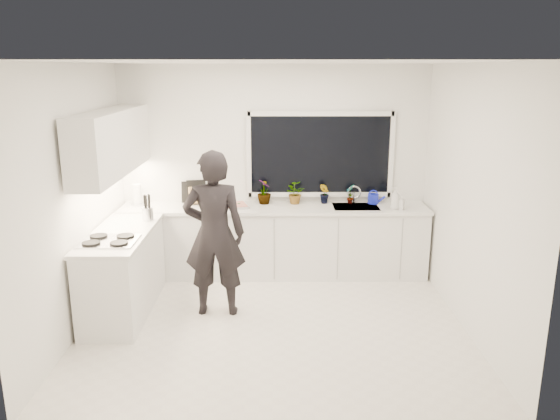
{
  "coord_description": "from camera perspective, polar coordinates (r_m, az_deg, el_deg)",
  "views": [
    {
      "loc": [
        0.04,
        -5.33,
        2.65
      ],
      "look_at": [
        0.07,
        0.4,
        1.15
      ],
      "focal_mm": 35.0,
      "sensor_mm": 36.0,
      "label": 1
    }
  ],
  "objects": [
    {
      "name": "soap_bottles",
      "position": [
        6.99,
        12.12,
        1.07
      ],
      "size": [
        0.19,
        0.12,
        0.28
      ],
      "color": "#D8BF66",
      "rests_on": "countertop_back"
    },
    {
      "name": "knife_block",
      "position": [
        7.19,
        -8.95,
        1.46
      ],
      "size": [
        0.15,
        0.14,
        0.22
      ],
      "primitive_type": "cube",
      "rotation": [
        0.0,
        0.0,
        0.31
      ],
      "color": "olive",
      "rests_on": "countertop_back"
    },
    {
      "name": "pizza",
      "position": [
        6.99,
        -5.32,
        0.54
      ],
      "size": [
        0.49,
        0.41,
        0.01
      ],
      "primitive_type": "cube",
      "rotation": [
        0.0,
        0.0,
        0.28
      ],
      "color": "red",
      "rests_on": "pizza_tray"
    },
    {
      "name": "wall_left",
      "position": [
        5.86,
        -20.77,
        0.87
      ],
      "size": [
        0.02,
        3.5,
        2.7
      ],
      "primitive_type": "cube",
      "color": "white",
      "rests_on": "ground"
    },
    {
      "name": "picture_frame_small",
      "position": [
        7.28,
        -8.74,
        1.95
      ],
      "size": [
        0.25,
        0.07,
        0.3
      ],
      "primitive_type": "cube",
      "rotation": [
        0.0,
        0.0,
        0.19
      ],
      "color": "black",
      "rests_on": "countertop_back"
    },
    {
      "name": "floor",
      "position": [
        5.96,
        -0.66,
        -11.84
      ],
      "size": [
        4.0,
        3.5,
        0.02
      ],
      "primitive_type": "cube",
      "color": "beige",
      "rests_on": "ground"
    },
    {
      "name": "stovetop",
      "position": [
        5.86,
        -17.47,
        -3.05
      ],
      "size": [
        0.56,
        0.48,
        0.03
      ],
      "primitive_type": "cube",
      "color": "black",
      "rests_on": "countertop_left"
    },
    {
      "name": "base_cabinets_left",
      "position": [
        6.33,
        -16.04,
        -6.36
      ],
      "size": [
        0.58,
        1.6,
        0.88
      ],
      "primitive_type": "cube",
      "color": "white",
      "rests_on": "floor"
    },
    {
      "name": "watering_can",
      "position": [
        7.25,
        9.71,
        1.17
      ],
      "size": [
        0.14,
        0.14,
        0.13
      ],
      "primitive_type": "cylinder",
      "rotation": [
        0.0,
        0.0,
        0.02
      ],
      "color": "#131EB7",
      "rests_on": "countertop_back"
    },
    {
      "name": "ceiling",
      "position": [
        5.33,
        -0.75,
        15.3
      ],
      "size": [
        4.0,
        3.5,
        0.02
      ],
      "primitive_type": "cube",
      "color": "white",
      "rests_on": "wall_back"
    },
    {
      "name": "paper_towel_roll",
      "position": [
        7.3,
        -14.69,
        1.51
      ],
      "size": [
        0.14,
        0.14,
        0.26
      ],
      "primitive_type": "cylinder",
      "rotation": [
        0.0,
        0.0,
        0.37
      ],
      "color": "silver",
      "rests_on": "countertop_back"
    },
    {
      "name": "countertop_left",
      "position": [
        6.19,
        -16.34,
        -2.38
      ],
      "size": [
        0.62,
        1.6,
        0.04
      ],
      "primitive_type": "cube",
      "color": "silver",
      "rests_on": "base_cabinets_left"
    },
    {
      "name": "countertop_back",
      "position": [
        7.0,
        -0.62,
        0.18
      ],
      "size": [
        3.94,
        0.62,
        0.04
      ],
      "primitive_type": "cube",
      "color": "silver",
      "rests_on": "base_cabinets_back"
    },
    {
      "name": "window",
      "position": [
        7.17,
        4.21,
        5.79
      ],
      "size": [
        1.8,
        0.02,
        1.0
      ],
      "primitive_type": "cube",
      "color": "black",
      "rests_on": "wall_back"
    },
    {
      "name": "pizza_tray",
      "position": [
        7.0,
        -5.32,
        0.41
      ],
      "size": [
        0.54,
        0.46,
        0.03
      ],
      "primitive_type": "cube",
      "rotation": [
        0.0,
        0.0,
        0.28
      ],
      "color": "silver",
      "rests_on": "countertop_back"
    },
    {
      "name": "utensil_crock",
      "position": [
        6.53,
        -13.65,
        -0.4
      ],
      "size": [
        0.16,
        0.16,
        0.16
      ],
      "primitive_type": "cylinder",
      "rotation": [
        0.0,
        0.0,
        0.22
      ],
      "color": "#B6B7BB",
      "rests_on": "countertop_left"
    },
    {
      "name": "wall_back",
      "position": [
        7.21,
        -0.61,
        4.28
      ],
      "size": [
        4.0,
        0.02,
        2.7
      ],
      "primitive_type": "cube",
      "color": "white",
      "rests_on": "ground"
    },
    {
      "name": "upper_cabinets",
      "position": [
        6.36,
        -17.15,
        6.78
      ],
      "size": [
        0.34,
        2.1,
        0.7
      ],
      "primitive_type": "cube",
      "color": "white",
      "rests_on": "wall_left"
    },
    {
      "name": "person",
      "position": [
        5.93,
        -6.88,
        -2.49
      ],
      "size": [
        0.67,
        0.45,
        1.83
      ],
      "primitive_type": "imported",
      "rotation": [
        0.0,
        0.0,
        3.15
      ],
      "color": "black",
      "rests_on": "floor"
    },
    {
      "name": "wall_right",
      "position": [
        5.83,
        19.45,
        0.93
      ],
      "size": [
        0.02,
        3.5,
        2.7
      ],
      "primitive_type": "cube",
      "color": "white",
      "rests_on": "ground"
    },
    {
      "name": "picture_frame_large",
      "position": [
        7.29,
        -9.39,
        1.87
      ],
      "size": [
        0.22,
        0.03,
        0.28
      ],
      "primitive_type": "cube",
      "rotation": [
        0.0,
        0.0,
        0.04
      ],
      "color": "black",
      "rests_on": "countertop_back"
    },
    {
      "name": "herb_plants",
      "position": [
        7.13,
        1.51,
        1.8
      ],
      "size": [
        1.28,
        0.33,
        0.32
      ],
      "color": "#26662D",
      "rests_on": "countertop_back"
    },
    {
      "name": "sink",
      "position": [
        7.09,
        7.91,
        -0.03
      ],
      "size": [
        0.58,
        0.42,
        0.14
      ],
      "primitive_type": "cube",
      "color": "silver",
      "rests_on": "countertop_back"
    },
    {
      "name": "base_cabinets_back",
      "position": [
        7.14,
        -0.61,
        -3.38
      ],
      "size": [
        3.92,
        0.58,
        0.88
      ],
      "primitive_type": "cube",
      "color": "white",
      "rests_on": "floor"
    },
    {
      "name": "faucet",
      "position": [
        7.24,
        7.73,
        1.6
      ],
      "size": [
        0.03,
        0.03,
        0.22
      ],
      "primitive_type": "cylinder",
      "color": "silver",
      "rests_on": "countertop_back"
    }
  ]
}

